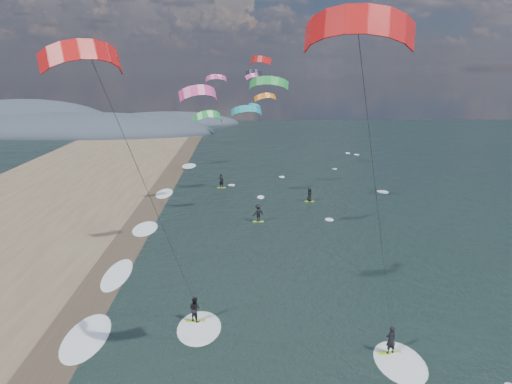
{
  "coord_description": "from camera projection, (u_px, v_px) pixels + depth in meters",
  "views": [
    {
      "loc": [
        -2.08,
        -19.94,
        14.88
      ],
      "look_at": [
        -1.0,
        12.0,
        7.0
      ],
      "focal_mm": 35.0,
      "sensor_mm": 36.0,
      "label": 1
    }
  ],
  "objects": [
    {
      "name": "far_kitesurfers",
      "position": [
        263.0,
        201.0,
        54.68
      ],
      "size": [
        11.51,
        15.84,
        1.81
      ],
      "color": "#94DF27",
      "rests_on": "ground"
    },
    {
      "name": "bg_kite_field",
      "position": [
        246.0,
        85.0,
        70.6
      ],
      "size": [
        11.51,
        75.84,
        9.35
      ],
      "color": "orange",
      "rests_on": "ground"
    },
    {
      "name": "coastal_hills",
      "position": [
        70.0,
        130.0,
        126.17
      ],
      "size": [
        80.0,
        41.0,
        15.0
      ],
      "color": "#3D4756",
      "rests_on": "ground"
    },
    {
      "name": "kitesurfer_near_a",
      "position": [
        369.0,
        119.0,
        18.87
      ],
      "size": [
        7.69,
        8.71,
        17.41
      ],
      "color": "#94DF27",
      "rests_on": "ground"
    },
    {
      "name": "kitesurfer_near_b",
      "position": [
        133.0,
        162.0,
        23.57
      ],
      "size": [
        6.95,
        8.84,
        16.55
      ],
      "color": "#94DF27",
      "rests_on": "ground"
    },
    {
      "name": "shoreline_surf",
      "position": [
        123.0,
        276.0,
        36.94
      ],
      "size": [
        2.4,
        79.4,
        0.11
      ],
      "color": "white",
      "rests_on": "ground"
    },
    {
      "name": "wet_sand_strip",
      "position": [
        88.0,
        305.0,
        32.29
      ],
      "size": [
        3.0,
        240.0,
        0.0
      ],
      "primitive_type": "cube",
      "color": "#382D23",
      "rests_on": "ground"
    }
  ]
}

